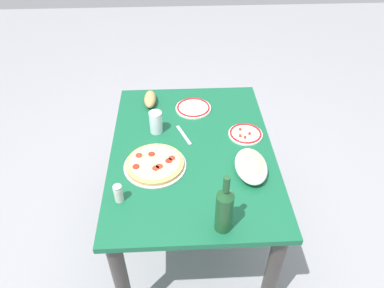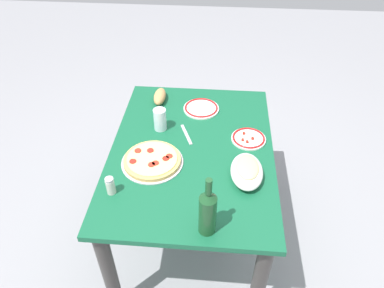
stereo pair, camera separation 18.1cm
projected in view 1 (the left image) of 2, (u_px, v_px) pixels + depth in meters
ground_plane at (192, 232)px, 2.29m from camera, size 8.00×8.00×0.00m
dining_table at (192, 167)px, 1.92m from camera, size 1.14×0.82×0.71m
pepperoni_pizza at (155, 164)px, 1.72m from camera, size 0.30×0.30×0.03m
baked_pasta_dish at (251, 165)px, 1.68m from camera, size 0.24×0.15×0.08m
wine_bottle at (224, 209)px, 1.39m from camera, size 0.07×0.07×0.29m
water_glass at (156, 122)px, 1.90m from camera, size 0.07×0.07×0.12m
side_plate_near at (245, 134)px, 1.91m from camera, size 0.18×0.18×0.02m
side_plate_far at (193, 108)px, 2.09m from camera, size 0.21×0.21×0.02m
bread_loaf at (150, 99)px, 2.12m from camera, size 0.16×0.07×0.06m
spice_shaker at (118, 193)px, 1.54m from camera, size 0.04×0.04×0.09m
fork_right at (184, 135)px, 1.91m from camera, size 0.16×0.08×0.00m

